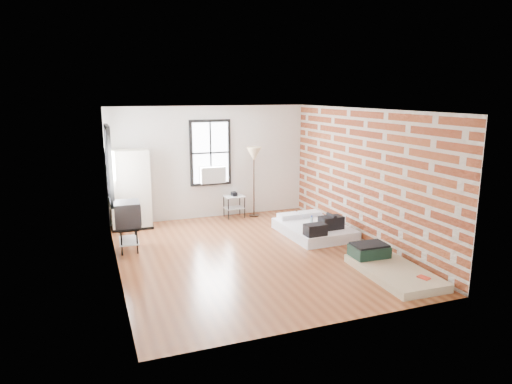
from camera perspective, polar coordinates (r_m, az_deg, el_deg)
name	(u,v)px	position (r m, az deg, el deg)	size (l,w,h in m)	color
ground	(251,254)	(9.05, -0.60, -7.78)	(6.00, 6.00, 0.00)	brown
room_shell	(256,164)	(9.03, -0.03, 3.57)	(5.02, 6.02, 2.80)	silver
mattress_main	(314,228)	(10.28, 7.28, -4.51)	(1.35, 1.79, 0.56)	white
mattress_bare	(388,267)	(8.45, 16.19, -8.95)	(1.00, 1.82, 0.39)	tan
wardrobe	(131,190)	(10.90, -15.41, 0.26)	(0.95, 0.57, 1.84)	black
side_table	(234,200)	(11.56, -2.75, -1.05)	(0.52, 0.42, 0.66)	black
floor_lamp	(254,157)	(11.46, -0.27, 4.39)	(0.38, 0.38, 1.78)	black
tv_stand	(128,216)	(9.44, -15.75, -2.87)	(0.52, 0.72, 0.99)	black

